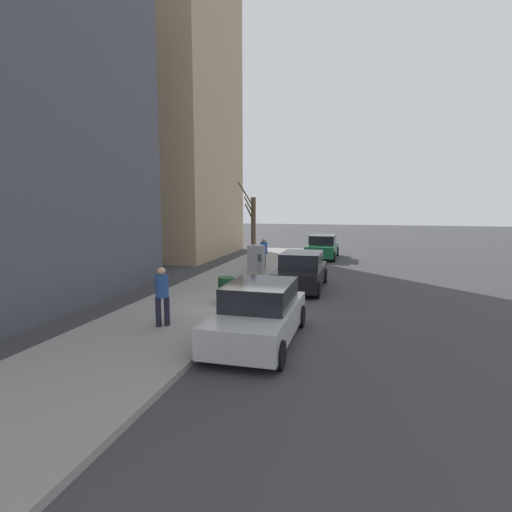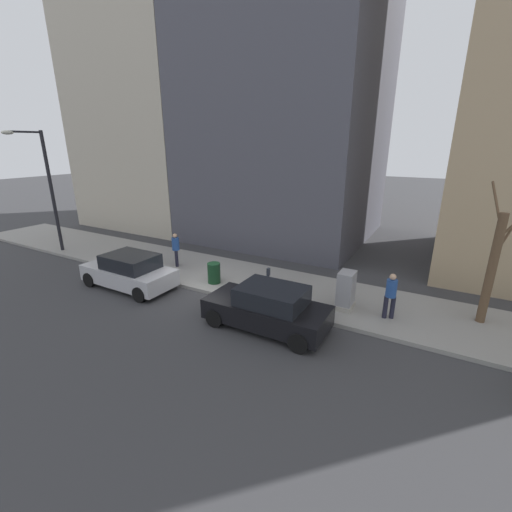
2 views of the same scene
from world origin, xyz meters
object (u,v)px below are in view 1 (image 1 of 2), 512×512
Objects in this scene: parked_car_black at (301,271)px; utility_box at (256,260)px; parking_meter at (260,267)px; bare_tree at (253,227)px; trash_bin at (226,290)px; office_tower_left at (156,97)px; parked_car_silver at (259,314)px; pedestrian_midblock at (162,293)px; parked_car_green at (322,247)px; pedestrian_near_meter at (264,252)px.

utility_box reaches higher than parked_car_black.
parking_meter is 7.58m from bare_tree.
bare_tree is at bearing -80.25° from trash_bin.
parked_car_silver is at bearing 125.06° from office_tower_left.
parked_car_black reaches higher than parking_meter.
office_tower_left reaches higher than trash_bin.
parking_meter reaches higher than trash_bin.
parked_car_silver is 6.20m from parking_meter.
pedestrian_midblock reaches higher than parked_car_silver.
bare_tree is 10.34m from trash_bin.
bare_tree is 11.91m from office_tower_left.
pedestrian_midblock reaches higher than parked_car_green.
trash_bin is 7.27m from pedestrian_near_meter.
trash_bin is at bearing 99.75° from bare_tree.
utility_box reaches higher than parked_car_silver.
parked_car_silver is 4.68× the size of trash_bin.
bare_tree reaches higher than parked_car_silver.
parked_car_green is 9.96m from parked_car_black.
trash_bin is at bearing 81.23° from parking_meter.
pedestrian_near_meter reaches higher than trash_bin.
utility_box is (2.44, -1.96, 0.11)m from parked_car_black.
parked_car_green is 10.90m from parking_meter.
parking_meter is (1.61, 10.78, 0.24)m from parked_car_green.
office_tower_left is at bearing -21.02° from bare_tree.
parked_car_black is at bearing 120.76° from bare_tree.
pedestrian_midblock is at bearing 118.06° from office_tower_left.
office_tower_left is at bearing 34.87° from pedestrian_near_meter.
utility_box is at bearing 140.81° from office_tower_left.
trash_bin is (-0.40, 5.70, -0.25)m from utility_box.
parked_car_silver is at bearing 90.37° from parked_car_green.
office_tower_left reaches higher than pedestrian_near_meter.
pedestrian_midblock is (2.92, 6.67, 0.35)m from parked_car_black.
bare_tree is 3.32m from pedestrian_near_meter.
bare_tree is at bearing 2.86° from pedestrian_near_meter.
pedestrian_midblock is (0.47, 8.63, 0.24)m from utility_box.
parked_car_green is 2.55× the size of pedestrian_midblock.
parked_car_green is 15.26m from office_tower_left.
parked_car_black is 4.67× the size of trash_bin.
parking_meter is at bearing 106.95° from bare_tree.
pedestrian_near_meter is (-0.01, -1.54, 0.24)m from utility_box.
parked_car_green is 1.00× the size of parked_car_silver.
utility_box is 5.72m from trash_bin.
parking_meter is at bearing 35.41° from pedestrian_midblock.
office_tower_left is (8.97, -7.32, 9.98)m from utility_box.
utility_box is at bearing 106.91° from bare_tree.
parked_car_green is at bearing -90.12° from parked_car_silver.
parked_car_green reaches higher than parking_meter.
parked_car_green is 0.90× the size of bare_tree.
bare_tree reaches higher than parked_car_black.
parking_meter is at bearing 134.22° from office_tower_left.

